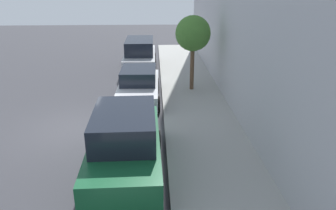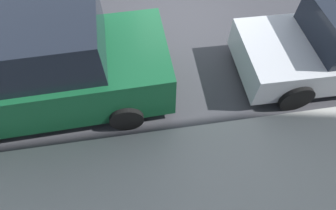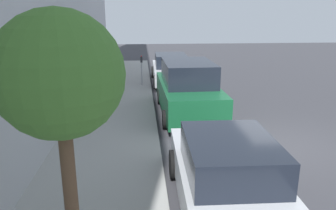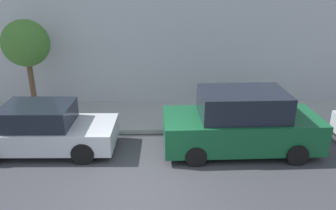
{
  "view_description": "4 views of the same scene",
  "coord_description": "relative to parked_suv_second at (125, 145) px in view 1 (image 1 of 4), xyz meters",
  "views": [
    {
      "loc": [
        3.15,
        -11.56,
        5.44
      ],
      "look_at": [
        3.63,
        -0.17,
        1.0
      ],
      "focal_mm": 35.0,
      "sensor_mm": 36.0,
      "label": 1
    },
    {
      "loc": [
        5.84,
        -1.27,
        4.51
      ],
      "look_at": [
        3.51,
        -0.91,
        1.0
      ],
      "focal_mm": 28.0,
      "sensor_mm": 36.0,
      "label": 2
    },
    {
      "loc": [
        3.97,
        8.47,
        3.75
      ],
      "look_at": [
        3.19,
        -0.99,
        1.0
      ],
      "focal_mm": 35.0,
      "sensor_mm": 36.0,
      "label": 3
    },
    {
      "loc": [
        -6.97,
        -0.64,
        5.11
      ],
      "look_at": [
        3.72,
        -0.9,
        1.0
      ],
      "focal_mm": 35.0,
      "sensor_mm": 36.0,
      "label": 4
    }
  ],
  "objects": [
    {
      "name": "street_tree",
      "position": [
        2.75,
        7.37,
        1.99
      ],
      "size": [
        1.7,
        1.7,
        3.66
      ],
      "color": "brown",
      "rests_on": "sidewalk"
    },
    {
      "name": "sidewalk",
      "position": [
        2.69,
        3.14,
        -0.86
      ],
      "size": [
        2.94,
        32.0,
        0.15
      ],
      "color": "#9E9E99",
      "rests_on": "ground_plane"
    },
    {
      "name": "parked_minivan_fourth",
      "position": [
        -0.03,
        11.93,
        -0.01
      ],
      "size": [
        2.02,
        4.9,
        1.9
      ],
      "color": "#B7BABF",
      "rests_on": "ground_plane"
    },
    {
      "name": "parked_sedan_third",
      "position": [
        0.13,
        6.21,
        -0.21
      ],
      "size": [
        1.92,
        4.53,
        1.54
      ],
      "color": "#B7BABF",
      "rests_on": "ground_plane"
    },
    {
      "name": "ground_plane",
      "position": [
        -2.28,
        3.14,
        -0.93
      ],
      "size": [
        60.0,
        60.0,
        0.0
      ],
      "primitive_type": "plane",
      "color": "#38383D"
    },
    {
      "name": "parked_suv_second",
      "position": [
        0.0,
        0.0,
        0.0
      ],
      "size": [
        2.08,
        4.84,
        1.98
      ],
      "color": "#14512D",
      "rests_on": "ground_plane"
    }
  ]
}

